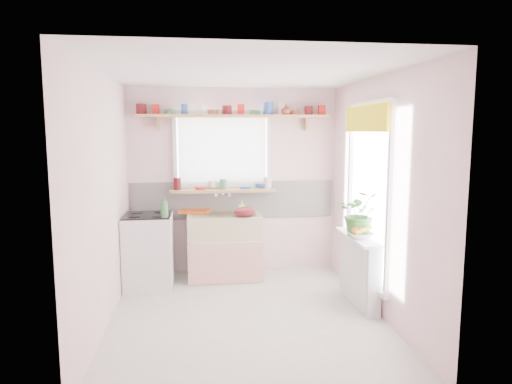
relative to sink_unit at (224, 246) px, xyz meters
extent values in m
plane|color=silver|center=(0.15, -1.29, -0.43)|extent=(3.20, 3.20, 0.00)
plane|color=white|center=(0.15, -1.29, 2.07)|extent=(3.20, 3.20, 0.00)
plane|color=#FED5D7|center=(0.15, 0.31, 0.82)|extent=(2.80, 0.00, 2.80)
plane|color=#FED5D7|center=(0.15, -2.89, 0.82)|extent=(2.80, 0.00, 2.80)
plane|color=#FED5D7|center=(-1.25, -1.29, 0.82)|extent=(0.00, 3.20, 3.20)
plane|color=#FED5D7|center=(1.55, -1.29, 0.82)|extent=(0.00, 3.20, 3.20)
cube|color=white|center=(0.15, 0.29, 0.57)|extent=(2.74, 0.03, 0.50)
cube|color=pink|center=(0.15, 0.29, 0.37)|extent=(2.74, 0.02, 0.12)
cube|color=white|center=(0.00, 0.30, 1.22)|extent=(1.20, 0.01, 1.00)
cube|color=white|center=(0.00, 0.24, 1.22)|extent=(1.15, 0.02, 0.95)
cube|color=white|center=(1.54, -1.09, 0.82)|extent=(0.01, 1.10, 1.90)
cube|color=yellow|center=(1.46, -1.09, 1.63)|extent=(0.03, 1.20, 0.28)
cube|color=white|center=(0.00, 0.01, -0.16)|extent=(0.85, 0.55, 0.55)
cube|color=#E65D43|center=(0.00, -0.27, -0.16)|extent=(0.95, 0.02, 0.53)
cube|color=beige|center=(0.00, 0.01, 0.27)|extent=(0.95, 0.55, 0.30)
cylinder|color=silver|center=(0.00, 0.26, 0.67)|extent=(0.03, 0.22, 0.03)
cube|color=white|center=(-0.95, -0.24, 0.02)|extent=(0.58, 0.58, 0.90)
cube|color=black|center=(-0.95, -0.24, 0.47)|extent=(0.56, 0.56, 0.02)
cylinder|color=black|center=(-1.09, -0.38, 0.49)|extent=(0.14, 0.14, 0.01)
cylinder|color=black|center=(-0.81, -0.38, 0.49)|extent=(0.14, 0.14, 0.01)
cylinder|color=black|center=(-1.09, -0.10, 0.49)|extent=(0.14, 0.14, 0.01)
cylinder|color=black|center=(-0.81, -0.10, 0.49)|extent=(0.14, 0.14, 0.01)
cube|color=white|center=(1.45, -1.09, -0.06)|extent=(0.15, 0.90, 0.75)
cube|color=white|center=(1.42, -1.09, 0.33)|extent=(0.22, 0.95, 0.03)
cube|color=tan|center=(0.00, 0.19, 0.71)|extent=(1.40, 0.22, 0.04)
cube|color=tan|center=(0.15, 0.18, 1.69)|extent=(2.52, 0.24, 0.04)
cylinder|color=#590F14|center=(-1.03, 0.18, 1.77)|extent=(0.11, 0.11, 0.12)
cylinder|color=red|center=(-0.85, 0.18, 1.77)|extent=(0.11, 0.11, 0.12)
cylinder|color=#3F7F4C|center=(-0.67, 0.18, 1.74)|extent=(0.11, 0.11, 0.06)
cylinder|color=#3359A5|center=(-0.49, 0.18, 1.77)|extent=(0.11, 0.11, 0.12)
cylinder|color=silver|center=(-0.30, 0.18, 1.77)|extent=(0.11, 0.11, 0.12)
cylinder|color=#A55133|center=(-0.12, 0.18, 1.74)|extent=(0.11, 0.11, 0.06)
cylinder|color=#590F14|center=(0.06, 0.18, 1.77)|extent=(0.11, 0.11, 0.12)
cylinder|color=red|center=(0.24, 0.18, 1.77)|extent=(0.11, 0.11, 0.12)
cylinder|color=#3F7F4C|center=(0.42, 0.18, 1.74)|extent=(0.11, 0.11, 0.06)
cylinder|color=#3359A5|center=(0.60, 0.18, 1.77)|extent=(0.11, 0.11, 0.12)
cylinder|color=silver|center=(0.79, 0.18, 1.77)|extent=(0.11, 0.11, 0.12)
cylinder|color=#A55133|center=(0.97, 0.18, 1.74)|extent=(0.11, 0.11, 0.06)
cylinder|color=#590F14|center=(1.15, 0.18, 1.77)|extent=(0.11, 0.11, 0.12)
cylinder|color=red|center=(1.33, 0.18, 1.77)|extent=(0.11, 0.11, 0.12)
cylinder|color=#590F14|center=(-0.62, 0.19, 0.79)|extent=(0.11, 0.11, 0.12)
cylinder|color=red|center=(-0.31, 0.19, 0.79)|extent=(0.11, 0.11, 0.12)
cylinder|color=#3F7F4C|center=(0.00, 0.19, 0.76)|extent=(0.11, 0.11, 0.06)
cylinder|color=#3359A5|center=(0.31, 0.19, 0.79)|extent=(0.11, 0.11, 0.12)
cylinder|color=silver|center=(0.62, 0.19, 0.79)|extent=(0.11, 0.11, 0.12)
cube|color=#E65814|center=(-0.38, 0.21, 0.44)|extent=(0.44, 0.38, 0.04)
ellipsoid|color=#5E1018|center=(0.24, -0.19, 0.48)|extent=(0.28, 0.28, 0.12)
imported|color=#3A6F2C|center=(1.43, -1.10, 0.60)|extent=(0.54, 0.49, 0.51)
imported|color=white|center=(1.40, -1.21, 0.38)|extent=(0.29, 0.29, 0.07)
imported|color=#265F2B|center=(1.36, -1.05, 0.44)|extent=(0.12, 0.10, 0.20)
imported|color=#FBFB6F|center=(0.23, 0.01, 0.50)|extent=(0.08, 0.08, 0.17)
imported|color=silver|center=(-0.13, 0.25, 0.78)|extent=(0.17, 0.17, 0.11)
imported|color=#3767B3|center=(0.54, 0.25, 0.76)|extent=(0.27, 0.27, 0.07)
imported|color=#983A2E|center=(0.83, 0.12, 1.78)|extent=(0.16, 0.16, 0.14)
imported|color=#3A7441|center=(-0.73, -0.46, 0.61)|extent=(0.10, 0.10, 0.25)
sphere|color=orange|center=(1.40, -1.21, 0.43)|extent=(0.08, 0.08, 0.08)
sphere|color=orange|center=(1.46, -1.18, 0.43)|extent=(0.08, 0.08, 0.08)
sphere|color=orange|center=(1.35, -1.19, 0.43)|extent=(0.08, 0.08, 0.08)
cylinder|color=yellow|center=(1.42, -1.26, 0.44)|extent=(0.18, 0.04, 0.10)
camera|label=1|loc=(-0.33, -5.84, 1.50)|focal=32.00mm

